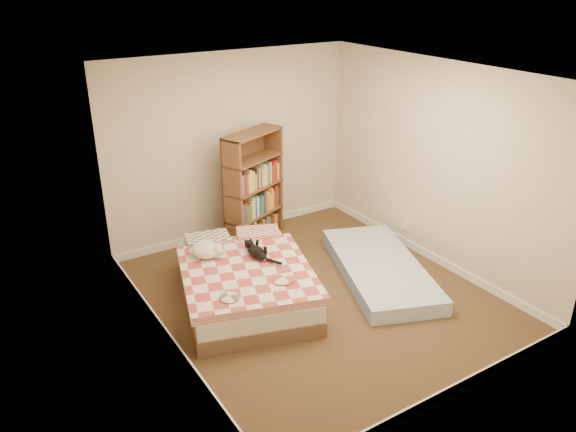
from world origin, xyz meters
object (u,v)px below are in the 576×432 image
bookshelf (253,201)px  white_dog (207,250)px  bed (244,280)px  black_cat (256,251)px  floor_mattress (380,269)px

bookshelf → white_dog: (-1.11, -0.93, -0.02)m
bed → white_dog: 0.54m
bookshelf → black_cat: 1.36m
bookshelf → floor_mattress: bearing=-88.0°
bed → bookshelf: 1.57m
bookshelf → white_dog: 1.45m
bed → white_dog: white_dog is taller
black_cat → bookshelf: bearing=65.4°
bed → bookshelf: bearing=73.8°
bed → white_dog: (-0.27, 0.35, 0.31)m
white_dog → black_cat: bearing=-23.7°
bed → black_cat: size_ratio=3.66×
floor_mattress → bed: bearing=-173.7°
bookshelf → bed: bearing=-146.2°
floor_mattress → bookshelf: bearing=136.0°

